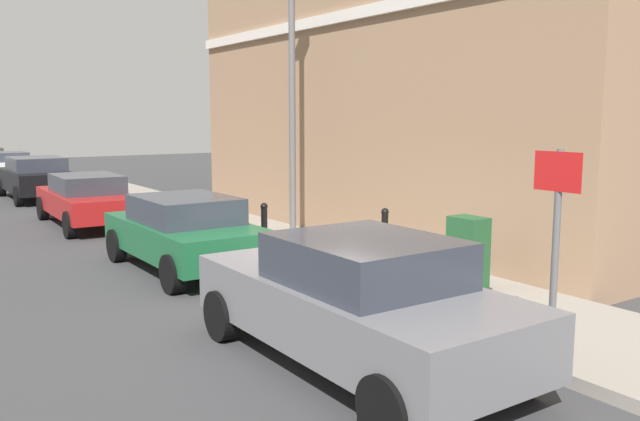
# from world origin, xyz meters

# --- Properties ---
(ground) EXTENTS (80.00, 80.00, 0.00)m
(ground) POSITION_xyz_m (0.00, 0.00, 0.00)
(ground) COLOR #38383A
(sidewalk) EXTENTS (2.66, 30.00, 0.15)m
(sidewalk) POSITION_xyz_m (1.87, 6.00, 0.07)
(sidewalk) COLOR gray
(sidewalk) RESTS_ON ground
(corner_building) EXTENTS (7.44, 12.75, 8.84)m
(corner_building) POSITION_xyz_m (6.87, 4.38, 4.42)
(corner_building) COLOR #937256
(corner_building) RESTS_ON ground
(car_grey) EXTENTS (1.97, 4.34, 1.50)m
(car_grey) POSITION_xyz_m (-0.91, -1.76, 0.77)
(car_grey) COLOR slate
(car_grey) RESTS_ON ground
(car_green) EXTENTS (1.88, 3.94, 1.37)m
(car_green) POSITION_xyz_m (-0.63, 3.74, 0.72)
(car_green) COLOR #195933
(car_green) RESTS_ON ground
(car_red) EXTENTS (1.91, 4.43, 1.33)m
(car_red) POSITION_xyz_m (-0.76, 9.81, 0.70)
(car_red) COLOR maroon
(car_red) RESTS_ON ground
(car_black) EXTENTS (1.94, 4.34, 1.45)m
(car_black) POSITION_xyz_m (-0.70, 16.35, 0.76)
(car_black) COLOR black
(car_black) RESTS_ON ground
(car_white) EXTENTS (1.96, 4.06, 1.34)m
(car_white) POSITION_xyz_m (-0.66, 22.67, 0.71)
(car_white) COLOR silver
(car_white) RESTS_ON ground
(utility_cabinet) EXTENTS (0.46, 0.61, 1.15)m
(utility_cabinet) POSITION_xyz_m (2.11, -0.61, 0.68)
(utility_cabinet) COLOR #1E4C28
(utility_cabinet) RESTS_ON sidewalk
(bollard_near_cabinet) EXTENTS (0.14, 0.14, 1.04)m
(bollard_near_cabinet) POSITION_xyz_m (2.21, 1.46, 0.70)
(bollard_near_cabinet) COLOR black
(bollard_near_cabinet) RESTS_ON sidewalk
(bollard_far_kerb) EXTENTS (0.14, 0.14, 1.04)m
(bollard_far_kerb) POSITION_xyz_m (0.79, 3.30, 0.70)
(bollard_far_kerb) COLOR black
(bollard_far_kerb) RESTS_ON sidewalk
(street_sign) EXTENTS (0.08, 0.60, 2.30)m
(street_sign) POSITION_xyz_m (0.98, -2.93, 1.66)
(street_sign) COLOR #59595B
(street_sign) RESTS_ON sidewalk
(lamppost) EXTENTS (0.20, 0.44, 5.72)m
(lamppost) POSITION_xyz_m (2.29, 4.68, 3.30)
(lamppost) COLOR #59595B
(lamppost) RESTS_ON sidewalk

